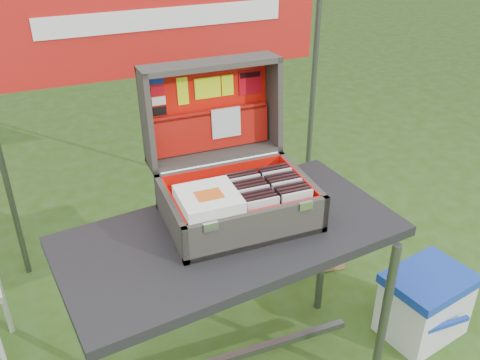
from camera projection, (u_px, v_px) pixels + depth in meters
name	position (u px, v px, depth m)	size (l,w,h in m)	color
table	(231.00, 311.00, 2.13)	(1.23, 0.61, 0.77)	black
table_top	(231.00, 236.00, 1.95)	(1.23, 0.61, 0.04)	black
table_leg_fr	(384.00, 319.00, 2.12)	(0.04, 0.04, 0.73)	#59595B
table_leg_bl	(82.00, 309.00, 2.16)	(0.04, 0.04, 0.73)	#59595B
table_leg_br	(323.00, 249.00, 2.52)	(0.04, 0.04, 0.73)	#59595B
table_brace	(232.00, 357.00, 2.26)	(1.08, 0.03, 0.03)	#59595B
suitcase	(233.00, 151.00, 1.93)	(0.54, 0.55, 0.52)	#59554C
suitcase_base_bottom	(239.00, 217.00, 2.01)	(0.54, 0.39, 0.02)	#59554C
suitcase_base_wall_front	(258.00, 229.00, 1.83)	(0.54, 0.02, 0.14)	#59554C
suitcase_base_wall_back	(222.00, 180.00, 2.12)	(0.54, 0.02, 0.14)	#59554C
suitcase_base_wall_left	(171.00, 217.00, 1.89)	(0.02, 0.39, 0.14)	#59554C
suitcase_base_wall_right	(301.00, 190.00, 2.06)	(0.02, 0.39, 0.14)	#59554C
suitcase_liner_floor	(239.00, 214.00, 2.00)	(0.50, 0.34, 0.01)	red
suitcase_latch_left	(211.00, 227.00, 1.73)	(0.05, 0.01, 0.03)	silver
suitcase_latch_right	(306.00, 206.00, 1.84)	(0.05, 0.01, 0.03)	silver
suitcase_hinge	(221.00, 163.00, 2.09)	(0.02, 0.02, 0.49)	silver
suitcase_lid_back	(207.00, 107.00, 2.13)	(0.54, 0.39, 0.02)	#59554C
suitcase_lid_rim_far	(210.00, 64.00, 2.00)	(0.54, 0.02, 0.14)	#59554C
suitcase_lid_rim_near	(215.00, 154.00, 2.15)	(0.54, 0.02, 0.14)	#59554C
suitcase_lid_rim_left	(147.00, 121.00, 1.99)	(0.02, 0.39, 0.14)	#59554C
suitcase_lid_rim_right	(273.00, 102.00, 2.16)	(0.02, 0.39, 0.14)	#59554C
suitcase_lid_liner	(209.00, 108.00, 2.11)	(0.49, 0.34, 0.01)	red
suitcase_liner_wall_front	(257.00, 225.00, 1.83)	(0.50, 0.01, 0.12)	red
suitcase_liner_wall_back	(223.00, 180.00, 2.11)	(0.50, 0.01, 0.12)	red
suitcase_liner_wall_left	(174.00, 214.00, 1.89)	(0.01, 0.34, 0.12)	red
suitcase_liner_wall_right	(298.00, 188.00, 2.05)	(0.01, 0.34, 0.12)	red
suitcase_lid_pocket	(211.00, 130.00, 2.14)	(0.48, 0.15, 0.03)	#A2140D
suitcase_pocket_edge	(211.00, 112.00, 2.10)	(0.47, 0.02, 0.02)	#A2140D
suitcase_pocket_cd	(226.00, 123.00, 2.13)	(0.12, 0.12, 0.01)	silver
lid_sticker_cc_a	(157.00, 80.00, 1.99)	(0.05, 0.03, 0.00)	#1933B2
lid_sticker_cc_b	(158.00, 91.00, 2.01)	(0.05, 0.03, 0.00)	#B70614
lid_sticker_cc_c	(159.00, 101.00, 2.02)	(0.05, 0.03, 0.00)	white
lid_sticker_cc_d	(160.00, 111.00, 2.04)	(0.05, 0.03, 0.00)	black
lid_card_neon_tall	(183.00, 91.00, 2.04)	(0.04, 0.11, 0.00)	#CBEA12
lid_card_neon_main	(208.00, 88.00, 2.07)	(0.11, 0.08, 0.00)	#CBEA12
lid_card_neon_small	(228.00, 85.00, 2.10)	(0.05, 0.08, 0.00)	#CBEA12
lid_sticker_band	(250.00, 82.00, 2.13)	(0.10, 0.10, 0.00)	#B70614
lid_sticker_band_bar	(250.00, 75.00, 2.12)	(0.09, 0.02, 0.00)	black
cd_left_0	(263.00, 216.00, 1.86)	(0.12, 0.01, 0.14)	silver
cd_left_1	(261.00, 213.00, 1.87)	(0.12, 0.01, 0.14)	black
cd_left_2	(258.00, 210.00, 1.89)	(0.12, 0.01, 0.14)	black
cd_left_3	(256.00, 207.00, 1.91)	(0.12, 0.01, 0.14)	black
cd_left_4	(254.00, 204.00, 1.92)	(0.12, 0.01, 0.14)	silver
cd_left_5	(251.00, 201.00, 1.94)	(0.12, 0.01, 0.14)	black
cd_left_6	(249.00, 198.00, 1.96)	(0.12, 0.01, 0.14)	black
cd_left_7	(247.00, 196.00, 1.98)	(0.12, 0.01, 0.14)	black
cd_left_8	(245.00, 193.00, 1.99)	(0.12, 0.01, 0.14)	silver
cd_left_9	(243.00, 190.00, 2.01)	(0.12, 0.01, 0.14)	black
cd_left_10	(241.00, 188.00, 2.03)	(0.12, 0.01, 0.14)	black
cd_right_0	(297.00, 209.00, 1.90)	(0.12, 0.01, 0.14)	silver
cd_right_1	(294.00, 206.00, 1.91)	(0.12, 0.01, 0.14)	black
cd_right_2	(291.00, 203.00, 1.93)	(0.12, 0.01, 0.14)	black
cd_right_3	(289.00, 200.00, 1.95)	(0.12, 0.01, 0.14)	black
cd_right_4	(286.00, 197.00, 1.97)	(0.12, 0.01, 0.14)	silver
cd_right_5	(284.00, 194.00, 1.98)	(0.12, 0.01, 0.14)	black
cd_right_6	(281.00, 192.00, 2.00)	(0.12, 0.01, 0.14)	black
cd_right_7	(279.00, 189.00, 2.02)	(0.12, 0.01, 0.14)	black
cd_right_8	(277.00, 186.00, 2.03)	(0.12, 0.01, 0.14)	silver
cd_right_9	(274.00, 184.00, 2.05)	(0.12, 0.01, 0.14)	black
cd_right_10	(272.00, 181.00, 2.07)	(0.12, 0.01, 0.14)	black
songbook_0	(209.00, 203.00, 1.83)	(0.20, 0.20, 0.01)	white
songbook_1	(209.00, 202.00, 1.83)	(0.20, 0.20, 0.01)	white
songbook_2	(209.00, 201.00, 1.83)	(0.20, 0.20, 0.01)	white
songbook_3	(208.00, 199.00, 1.83)	(0.20, 0.20, 0.01)	white
songbook_4	(208.00, 198.00, 1.83)	(0.20, 0.20, 0.01)	white
songbook_5	(208.00, 197.00, 1.82)	(0.20, 0.20, 0.01)	white
songbook_6	(208.00, 196.00, 1.82)	(0.20, 0.20, 0.01)	white
songbook_7	(208.00, 194.00, 1.82)	(0.20, 0.20, 0.01)	white
songbook_graphic	(209.00, 195.00, 1.81)	(0.09, 0.07, 0.00)	#D85919
cooler	(424.00, 304.00, 2.47)	(0.38, 0.29, 0.33)	white
cooler_body	(424.00, 308.00, 2.48)	(0.36, 0.27, 0.29)	white
cooler_lid	(430.00, 280.00, 2.40)	(0.38, 0.29, 0.05)	#183BAE
cooler_handle	(448.00, 324.00, 2.34)	(0.23, 0.02, 0.02)	#183BAE
chair_leg_fr	(1.00, 351.00, 2.12)	(0.02, 0.02, 0.50)	silver
chair_leg_br	(1.00, 291.00, 2.43)	(0.02, 0.02, 0.50)	silver
cardboard_box	(312.00, 240.00, 2.86)	(0.37, 0.06, 0.39)	#8E5F3E
banner_post_right	(313.00, 85.00, 3.05)	(0.03, 0.03, 1.70)	#59595B
banner	(163.00, 18.00, 2.55)	(1.60, 0.01, 0.55)	red
banner_text	(164.00, 18.00, 2.54)	(1.20, 0.00, 0.10)	white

